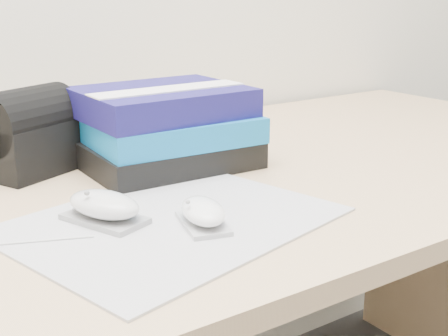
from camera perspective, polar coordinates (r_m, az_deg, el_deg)
desk at (r=1.20m, az=-0.23°, el=-9.84°), size 1.60×0.80×0.73m
mousepad at (r=0.82m, az=-4.86°, el=-4.84°), size 0.46×0.39×0.00m
mouse_rear at (r=0.82m, az=-10.90°, el=-3.51°), size 0.10×0.12×0.05m
mouse_front at (r=0.79m, az=-1.94°, el=-4.14°), size 0.07×0.10×0.04m
usb_cable at (r=0.78m, az=-18.86°, el=-6.53°), size 0.18×0.07×0.00m
book_stack at (r=1.05m, az=-5.38°, el=3.69°), size 0.28×0.23×0.14m
pouch at (r=1.06m, az=-17.44°, el=3.15°), size 0.17×0.15×0.14m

